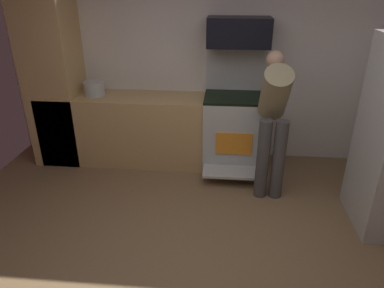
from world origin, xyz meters
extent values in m
cube|color=brown|center=(0.00, 0.00, -0.01)|extent=(5.20, 4.80, 0.02)
cube|color=silver|center=(0.00, 2.34, 1.30)|extent=(5.20, 0.12, 2.60)
cube|color=tan|center=(-0.90, 1.98, 0.45)|extent=(2.40, 0.60, 0.90)
cube|color=tan|center=(-1.90, 1.98, 1.05)|extent=(0.60, 0.60, 2.10)
cube|color=#B9C1BD|center=(0.40, 1.96, 0.46)|extent=(0.76, 0.64, 0.92)
cube|color=black|center=(0.40, 1.96, 0.94)|extent=(0.76, 0.64, 0.03)
cube|color=#B9C1BD|center=(0.40, 2.25, 1.24)|extent=(0.76, 0.06, 0.57)
cube|color=orange|center=(0.40, 1.63, 0.45)|extent=(0.44, 0.01, 0.28)
cube|color=#B9C1BD|center=(0.40, 1.49, 0.14)|extent=(0.72, 0.30, 0.03)
cube|color=black|center=(0.40, 2.06, 1.69)|extent=(0.74, 0.38, 0.34)
cylinder|color=#474747|center=(0.71, 1.24, 0.46)|extent=(0.14, 0.14, 0.92)
cylinder|color=#474747|center=(0.88, 1.24, 0.46)|extent=(0.14, 0.14, 0.92)
cylinder|color=gray|center=(0.79, 1.42, 1.16)|extent=(0.30, 0.60, 0.66)
sphere|color=tan|center=(0.79, 1.65, 1.46)|extent=(0.20, 0.20, 0.20)
cylinder|color=#B5BFBE|center=(-1.39, 1.98, 0.99)|extent=(0.26, 0.26, 0.18)
camera|label=1|loc=(0.25, -2.25, 2.24)|focal=33.05mm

